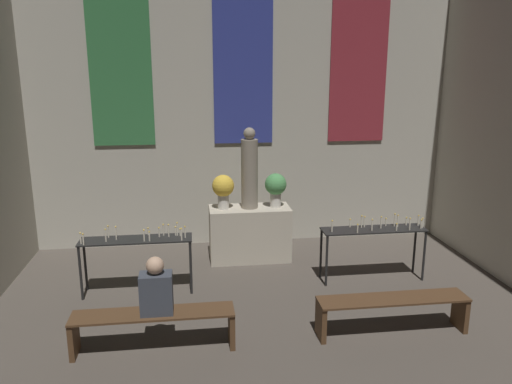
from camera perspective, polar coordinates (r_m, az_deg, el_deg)
The scene contains 10 objects.
wall_back at distance 8.85m, azimuth -1.53°, elevation 12.55°, with size 7.54×0.16×5.75m.
altar at distance 8.34m, azimuth -0.73°, elevation -4.75°, with size 1.33×0.60×0.89m.
statue at distance 8.06m, azimuth -0.75°, elevation 2.41°, with size 0.27×0.27×1.32m.
flower_vase_left at distance 8.08m, azimuth -3.78°, elevation 0.44°, with size 0.36×0.36×0.56m.
flower_vase_right at distance 8.18m, azimuth 2.26°, elevation 0.63°, with size 0.36×0.36×0.56m.
candle_rack_left at distance 7.24m, azimuth -13.45°, elevation -5.97°, with size 1.56×0.38×1.00m.
candle_rack_right at distance 7.68m, azimuth 13.33°, elevation -4.80°, with size 1.56×0.38×1.00m.
pew_back_left at distance 5.92m, azimuth -11.62°, elevation -14.46°, with size 1.82×0.36×0.46m.
pew_back_right at distance 6.35m, azimuth 15.33°, elevation -12.64°, with size 1.82×0.36×0.46m.
person_seated at distance 5.73m, azimuth -11.34°, elevation -10.81°, with size 0.36×0.24×0.66m.
Camera 1 is at (-0.93, 2.04, 3.12)m, focal length 35.00 mm.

